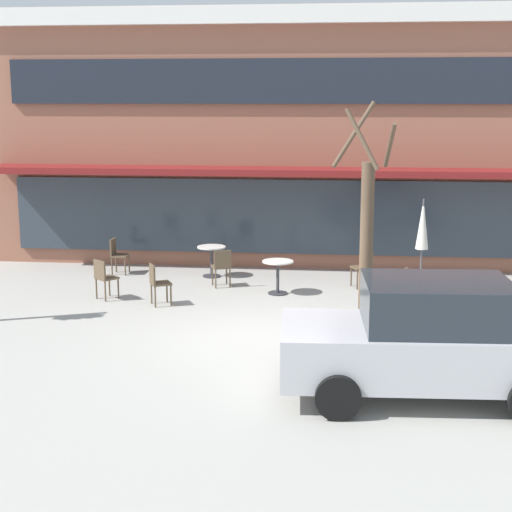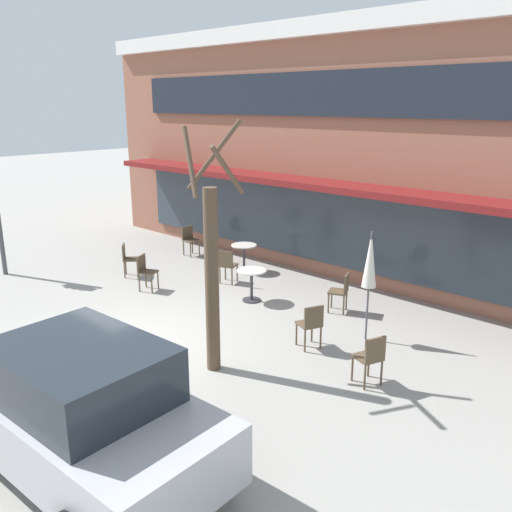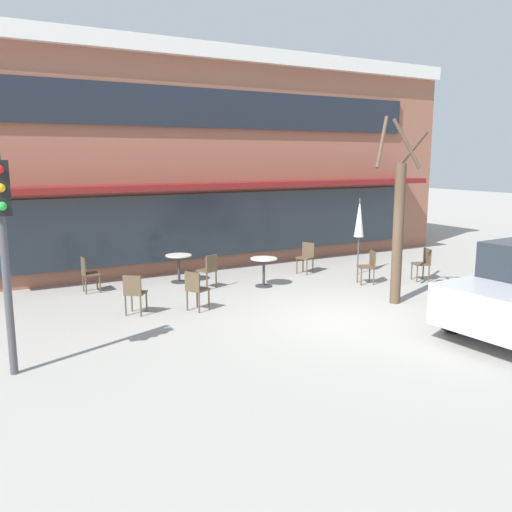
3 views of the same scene
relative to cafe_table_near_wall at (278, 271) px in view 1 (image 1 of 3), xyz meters
name	(u,v)px [view 1 (image 1 of 3)]	position (x,y,z in m)	size (l,w,h in m)	color
ground_plane	(263,337)	(-0.01, -3.25, -0.52)	(80.00, 80.00, 0.00)	#9E9B93
building_facade	(296,133)	(-0.01, 6.71, 2.77)	(17.70, 9.10, 6.57)	#935B47
cafe_table_near_wall	(278,271)	(0.00, 0.00, 0.00)	(0.70, 0.70, 0.76)	#333338
cafe_table_streetside	(211,256)	(-1.76, 1.54, 0.00)	(0.70, 0.70, 0.76)	#333338
patio_umbrella_green_folded	(423,225)	(3.15, -0.02, 1.11)	(0.28, 0.28, 2.20)	#4C4C51
cafe_chair_0	(222,265)	(-1.34, 0.50, 0.01)	(0.52, 0.52, 0.89)	brown
cafe_chair_1	(157,281)	(-2.46, -1.25, 0.01)	(0.54, 0.54, 0.89)	brown
cafe_chair_2	(364,265)	(1.94, 0.86, 0.01)	(0.53, 0.53, 0.89)	brown
cafe_chair_3	(117,253)	(-4.15, 1.60, 0.01)	(0.41, 0.41, 0.89)	brown
cafe_chair_4	(104,276)	(-3.73, -0.90, 0.01)	(0.56, 0.56, 0.89)	brown
cafe_chair_5	(399,286)	(2.60, -1.10, 0.01)	(0.52, 0.52, 0.89)	brown
cafe_chair_6	(480,293)	(4.17, -1.54, 0.01)	(0.51, 0.51, 0.89)	brown
parked_sedan	(428,339)	(2.68, -5.91, 0.36)	(4.29, 2.19, 1.76)	#B7B7BC
street_tree	(366,238)	(1.84, -2.90, 1.32)	(1.14, 1.14, 4.28)	brown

